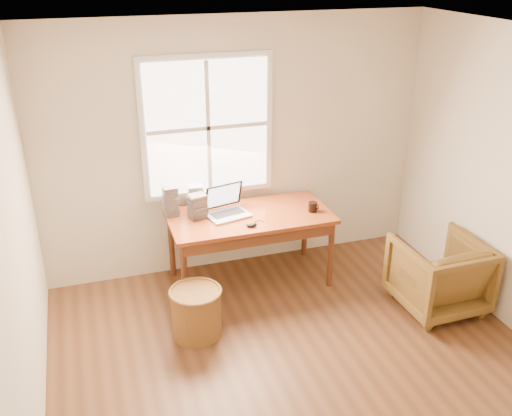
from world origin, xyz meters
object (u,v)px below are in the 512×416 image
(wicker_stool, at_px, (196,313))
(coffee_mug, at_px, (313,207))
(armchair, at_px, (439,274))
(cd_stack_a, at_px, (196,198))
(laptop, at_px, (228,201))
(desk, at_px, (250,216))

(wicker_stool, relative_size, coffee_mug, 4.47)
(armchair, distance_m, wicker_stool, 2.29)
(cd_stack_a, bearing_deg, laptop, -39.85)
(desk, xyz_separation_m, cd_stack_a, (-0.48, 0.25, 0.16))
(desk, xyz_separation_m, coffee_mug, (0.62, -0.12, 0.07))
(desk, distance_m, coffee_mug, 0.63)
(desk, xyz_separation_m, laptop, (-0.21, 0.02, 0.18))
(armchair, height_order, laptop, laptop)
(armchair, xyz_separation_m, laptop, (-1.76, 1.02, 0.56))
(coffee_mug, bearing_deg, armchair, -57.47)
(wicker_stool, height_order, coffee_mug, coffee_mug)
(armchair, bearing_deg, cd_stack_a, -32.73)
(desk, relative_size, laptop, 3.50)
(laptop, bearing_deg, armchair, -43.53)
(desk, xyz_separation_m, wicker_stool, (-0.72, -0.72, -0.51))
(desk, relative_size, armchair, 2.07)
(desk, distance_m, armchair, 1.88)
(desk, bearing_deg, wicker_stool, -134.77)
(wicker_stool, distance_m, coffee_mug, 1.57)
(laptop, bearing_deg, wicker_stool, -137.64)
(coffee_mug, bearing_deg, cd_stack_a, 147.08)
(wicker_stool, bearing_deg, cd_stack_a, 76.15)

